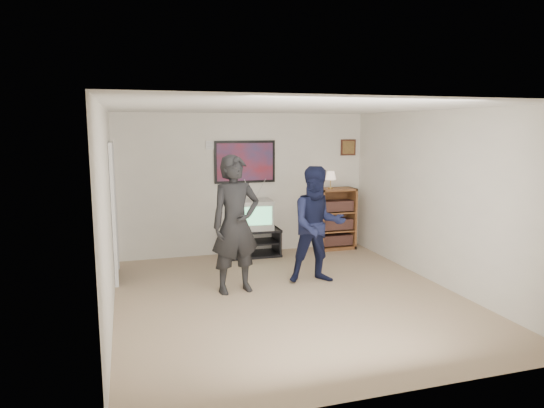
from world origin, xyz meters
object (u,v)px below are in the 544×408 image
media_stand (252,242)px  person_short (318,225)px  person_tall (236,225)px  bookshelf (336,219)px  crt_television (254,215)px

media_stand → person_short: 1.88m
media_stand → person_tall: size_ratio=0.52×
person_short → person_tall: bearing=-169.8°
person_tall → media_stand: bearing=59.7°
bookshelf → person_short: (-1.08, -1.74, 0.28)m
bookshelf → person_short: 2.07m
media_stand → bookshelf: size_ratio=0.85×
person_tall → crt_television: bearing=58.3°
media_stand → person_short: size_ratio=0.57×
crt_television → media_stand: bearing=-175.5°
media_stand → bookshelf: bookshelf is taller
media_stand → bookshelf: bearing=2.6°
person_short → bookshelf: bearing=65.1°
crt_television → bookshelf: (1.58, 0.05, -0.17)m
crt_television → person_short: bearing=-69.0°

